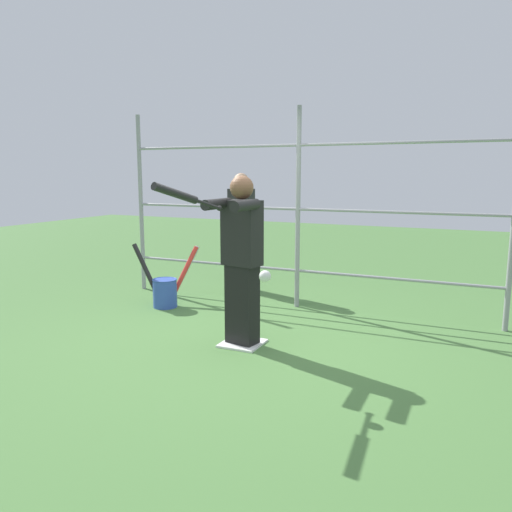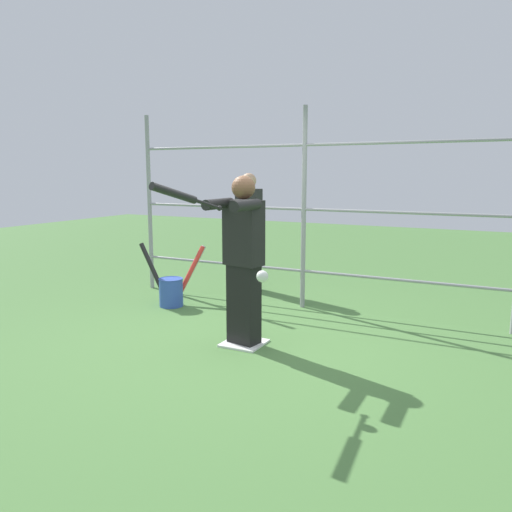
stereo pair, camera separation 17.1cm
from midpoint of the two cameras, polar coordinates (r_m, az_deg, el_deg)
The scene contains 8 objects.
ground_plane at distance 5.14m, azimuth -0.41°, elevation -10.03°, with size 24.00×24.00×0.00m, color #4C7A3D.
home_plate at distance 5.14m, azimuth -0.41°, elevation -9.92°, with size 0.40×0.40×0.02m.
fence_backstop at distance 6.33m, azimuth 6.25°, elevation 5.34°, with size 4.93×0.06×2.53m.
batter at distance 4.90m, azimuth -0.52°, elevation 0.06°, with size 0.43×0.62×1.69m.
baseball_bat_swinging at distance 4.13m, azimuth -7.46°, elevation 6.88°, with size 0.22×0.78×0.27m.
softball_in_flight at distance 3.96m, azimuth 1.96°, elevation -2.35°, with size 0.10×0.10×0.10m.
bat_bucket at distance 6.60m, azimuth -8.80°, elevation -3.67°, with size 0.73×0.69×0.81m.
bystander_behind_fence at distance 7.33m, azimuth -0.16°, elevation 3.02°, with size 0.35×0.22×1.72m.
Camera 2 is at (-2.30, 4.27, 1.72)m, focal length 35.00 mm.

